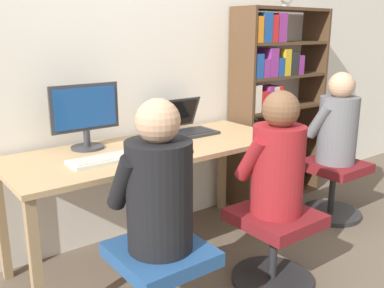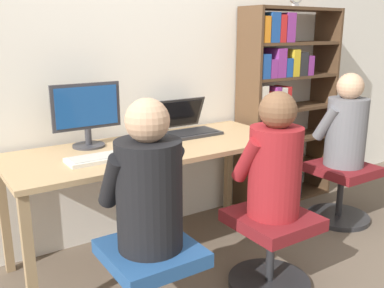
{
  "view_description": "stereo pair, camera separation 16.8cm",
  "coord_description": "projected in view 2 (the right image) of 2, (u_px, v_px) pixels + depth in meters",
  "views": [
    {
      "loc": [
        -1.35,
        -1.83,
        1.44
      ],
      "look_at": [
        0.2,
        0.21,
        0.76
      ],
      "focal_mm": 40.0,
      "sensor_mm": 36.0,
      "label": 1
    },
    {
      "loc": [
        -1.21,
        -1.93,
        1.44
      ],
      "look_at": [
        0.2,
        0.21,
        0.76
      ],
      "focal_mm": 40.0,
      "sensor_mm": 36.0,
      "label": 2
    }
  ],
  "objects": [
    {
      "name": "ground_plane",
      "position": [
        183.0,
        278.0,
        2.57
      ],
      "size": [
        14.0,
        14.0,
        0.0
      ],
      "primitive_type": "plane",
      "color": "brown"
    },
    {
      "name": "wall_back",
      "position": [
        121.0,
        52.0,
        2.85
      ],
      "size": [
        10.0,
        0.05,
        2.6
      ],
      "color": "white",
      "rests_on": "ground_plane"
    },
    {
      "name": "desk",
      "position": [
        153.0,
        157.0,
        2.68
      ],
      "size": [
        1.78,
        0.7,
        0.74
      ],
      "color": "tan",
      "rests_on": "ground_plane"
    },
    {
      "name": "desktop_monitor",
      "position": [
        87.0,
        114.0,
        2.6
      ],
      "size": [
        0.43,
        0.2,
        0.39
      ],
      "color": "#333338",
      "rests_on": "desk"
    },
    {
      "name": "laptop",
      "position": [
        188.0,
        126.0,
        2.98
      ],
      "size": [
        0.38,
        0.33,
        0.23
      ],
      "color": "#2D2D30",
      "rests_on": "desk"
    },
    {
      "name": "keyboard",
      "position": [
        107.0,
        157.0,
        2.39
      ],
      "size": [
        0.45,
        0.16,
        0.03
      ],
      "color": "silver",
      "rests_on": "desk"
    },
    {
      "name": "computer_mouse_by_keyboard",
      "position": [
        153.0,
        149.0,
        2.53
      ],
      "size": [
        0.07,
        0.1,
        0.03
      ],
      "color": "#99999E",
      "rests_on": "desk"
    },
    {
      "name": "office_chair_left",
      "position": [
        152.0,
        281.0,
        2.08
      ],
      "size": [
        0.48,
        0.48,
        0.45
      ],
      "color": "#262628",
      "rests_on": "ground_plane"
    },
    {
      "name": "office_chair_right",
      "position": [
        271.0,
        245.0,
        2.43
      ],
      "size": [
        0.48,
        0.48,
        0.45
      ],
      "color": "#262628",
      "rests_on": "ground_plane"
    },
    {
      "name": "person_at_monitor",
      "position": [
        148.0,
        184.0,
        1.95
      ],
      "size": [
        0.38,
        0.34,
        0.71
      ],
      "color": "black",
      "rests_on": "office_chair_left"
    },
    {
      "name": "person_at_laptop",
      "position": [
        275.0,
        162.0,
        2.31
      ],
      "size": [
        0.35,
        0.32,
        0.69
      ],
      "color": "maroon",
      "rests_on": "office_chair_right"
    },
    {
      "name": "bookshelf",
      "position": [
        279.0,
        113.0,
        3.52
      ],
      "size": [
        0.9,
        0.28,
        1.62
      ],
      "color": "#513823",
      "rests_on": "ground_plane"
    },
    {
      "name": "office_chair_side",
      "position": [
        341.0,
        188.0,
        3.31
      ],
      "size": [
        0.48,
        0.48,
        0.45
      ],
      "color": "#262628",
      "rests_on": "ground_plane"
    },
    {
      "name": "person_near_shelf",
      "position": [
        346.0,
        126.0,
        3.18
      ],
      "size": [
        0.36,
        0.33,
        0.7
      ],
      "color": "slate",
      "rests_on": "office_chair_side"
    }
  ]
}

